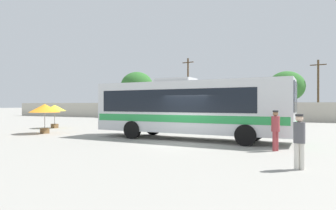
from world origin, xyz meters
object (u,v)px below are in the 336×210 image
Objects in this scene: parked_car_second_red at (195,115)px; coach_bus_silver_green at (187,107)px; utility_pole_near at (318,89)px; utility_pole_far at (188,87)px; parked_car_leftmost_grey at (156,114)px; vendor_umbrella_secondary_orange at (45,109)px; roadside_tree_left at (137,86)px; passenger_waiting_on_apron at (299,138)px; roadside_tree_midleft at (190,94)px; parked_car_third_red at (245,115)px; attendant_by_bus_door at (275,128)px; roadside_tree_midright at (286,87)px; vendor_umbrella_near_gate_yellow at (55,109)px.

coach_bus_silver_green is at bearing -72.40° from parked_car_second_red.
utility_pole_near is 16.76m from utility_pole_far.
coach_bus_silver_green reaches higher than parked_car_second_red.
coach_bus_silver_green is 2.44× the size of parked_car_leftmost_grey.
vendor_umbrella_secondary_orange is 26.12m from roadside_tree_left.
passenger_waiting_on_apron is at bearing -63.52° from utility_pole_far.
vendor_umbrella_secondary_orange is at bearing -92.99° from utility_pole_far.
roadside_tree_midleft reaches higher than coach_bus_silver_green.
parked_car_leftmost_grey is at bearing -162.55° from utility_pole_near.
coach_bus_silver_green is at bearing -90.94° from parked_car_third_red.
utility_pole_far is at bearing 69.98° from parked_car_leftmost_grey.
utility_pole_near reaches higher than parked_car_leftmost_grey.
utility_pole_far reaches higher than parked_car_leftmost_grey.
utility_pole_near is at bearing 0.12° from utility_pole_far.
attendant_by_bus_door reaches higher than parked_car_second_red.
utility_pole_far is at bearing 117.93° from parked_car_second_red.
parked_car_second_red is 0.59× the size of utility_pole_near.
roadside_tree_left reaches higher than coach_bus_silver_green.
roadside_tree_left is (-6.48, 6.08, 4.18)m from parked_car_leftmost_grey.
coach_bus_silver_green is at bearing 135.21° from passenger_waiting_on_apron.
roadside_tree_left is (-25.38, 0.15, 1.10)m from utility_pole_near.
parked_car_second_red is 0.71× the size of roadside_tree_midright.
attendant_by_bus_door is 0.38× the size of parked_car_leftmost_grey.
coach_bus_silver_green reaches higher than parked_car_third_red.
passenger_waiting_on_apron is 0.82× the size of vendor_umbrella_secondary_orange.
attendant_by_bus_door is 0.25× the size of roadside_tree_left.
coach_bus_silver_green is 10.14m from vendor_umbrella_secondary_orange.
utility_pole_far is (4.20, 20.96, 2.87)m from vendor_umbrella_near_gate_yellow.
roadside_tree_left is at bearing 178.09° from roadside_tree_midright.
coach_bus_silver_green is 23.65m from roadside_tree_midright.
parked_car_third_red is 0.88× the size of roadside_tree_midleft.
attendant_by_bus_door reaches higher than passenger_waiting_on_apron.
parked_car_leftmost_grey is at bearing 121.65° from coach_bus_silver_green.
coach_bus_silver_green is 20.90m from parked_car_leftmost_grey.
vendor_umbrella_near_gate_yellow is 16.66m from parked_car_second_red.
coach_bus_silver_green is at bearing 5.69° from vendor_umbrella_secondary_orange.
coach_bus_silver_green is at bearing -11.75° from vendor_umbrella_near_gate_yellow.
parked_car_second_red is (-5.58, 17.60, -1.13)m from coach_bus_silver_green.
vendor_umbrella_near_gate_yellow is at bearing 164.20° from attendant_by_bus_door.
vendor_umbrella_secondary_orange is at bearing -103.62° from parked_car_second_red.
parked_car_third_red is 11.60m from utility_pole_far.
vendor_umbrella_near_gate_yellow is 0.39× the size of roadside_tree_midleft.
roadside_tree_left reaches higher than parked_car_third_red.
parked_car_third_red is at bearing 48.10° from vendor_umbrella_near_gate_yellow.
parked_car_third_red is at bearing 103.25° from attendant_by_bus_door.
coach_bus_silver_green is 28.38m from roadside_tree_midleft.
roadside_tree_midleft is at bearing 103.56° from utility_pole_far.
roadside_tree_left is at bearing 128.15° from passenger_waiting_on_apron.
utility_pole_near is 3.61m from roadside_tree_midright.
utility_pole_far is (-3.22, 6.07, 3.77)m from parked_car_second_red.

